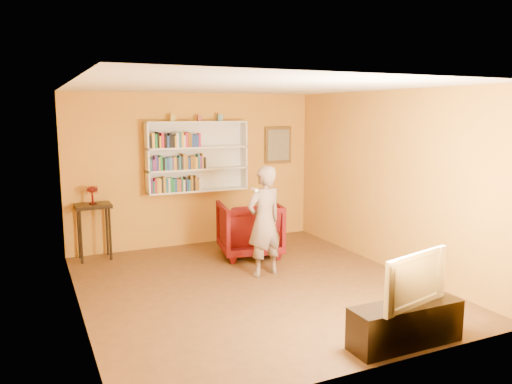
% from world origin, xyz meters
% --- Properties ---
extents(room_shell, '(5.30, 5.80, 2.88)m').
position_xyz_m(room_shell, '(0.00, 0.00, 1.02)').
color(room_shell, '#4F3319').
rests_on(room_shell, ground).
extents(bookshelf, '(1.80, 0.29, 1.23)m').
position_xyz_m(bookshelf, '(0.00, 2.41, 1.59)').
color(bookshelf, silver).
rests_on(bookshelf, room_shell).
extents(books_row_lower, '(0.88, 0.19, 0.27)m').
position_xyz_m(books_row_lower, '(-0.43, 2.30, 1.13)').
color(books_row_lower, '#602879').
rests_on(books_row_lower, bookshelf).
extents(books_row_middle, '(0.97, 0.19, 0.27)m').
position_xyz_m(books_row_middle, '(-0.37, 2.30, 1.51)').
color(books_row_middle, '#215F79').
rests_on(books_row_middle, bookshelf).
extents(books_row_upper, '(0.89, 0.19, 0.27)m').
position_xyz_m(books_row_upper, '(-0.42, 2.30, 1.89)').
color(books_row_upper, black).
rests_on(books_row_upper, bookshelf).
extents(ornament_left, '(0.08, 0.08, 0.12)m').
position_xyz_m(ornament_left, '(-0.43, 2.35, 2.27)').
color(ornament_left, olive).
rests_on(ornament_left, bookshelf).
extents(ornament_centre, '(0.08, 0.08, 0.11)m').
position_xyz_m(ornament_centre, '(0.05, 2.35, 2.27)').
color(ornament_centre, brown).
rests_on(ornament_centre, bookshelf).
extents(ornament_right, '(0.09, 0.09, 0.12)m').
position_xyz_m(ornament_right, '(0.43, 2.35, 2.27)').
color(ornament_right, slate).
rests_on(ornament_right, bookshelf).
extents(framed_painting, '(0.55, 0.05, 0.70)m').
position_xyz_m(framed_painting, '(1.65, 2.46, 1.75)').
color(framed_painting, '#543B18').
rests_on(framed_painting, room_shell).
extents(console_table, '(0.56, 0.43, 0.91)m').
position_xyz_m(console_table, '(-1.80, 2.25, 0.76)').
color(console_table, black).
rests_on(console_table, ground).
extents(ruby_lustre, '(0.18, 0.18, 0.29)m').
position_xyz_m(ruby_lustre, '(-1.80, 2.25, 1.12)').
color(ruby_lustre, maroon).
rests_on(ruby_lustre, console_table).
extents(armchair, '(1.13, 1.16, 0.90)m').
position_xyz_m(armchair, '(0.57, 1.40, 0.45)').
color(armchair, '#44040A').
rests_on(armchair, ground).
extents(person, '(0.66, 0.51, 1.62)m').
position_xyz_m(person, '(0.34, 0.36, 0.81)').
color(person, '#715E53').
rests_on(person, ground).
extents(game_remote, '(0.04, 0.15, 0.04)m').
position_xyz_m(game_remote, '(0.05, 0.07, 1.34)').
color(game_remote, white).
rests_on(game_remote, person).
extents(tv_cabinet, '(1.23, 0.37, 0.44)m').
position_xyz_m(tv_cabinet, '(0.69, -2.25, 0.22)').
color(tv_cabinet, black).
rests_on(tv_cabinet, ground).
extents(television, '(0.97, 0.36, 0.56)m').
position_xyz_m(television, '(0.69, -2.25, 0.72)').
color(television, black).
rests_on(television, tv_cabinet).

